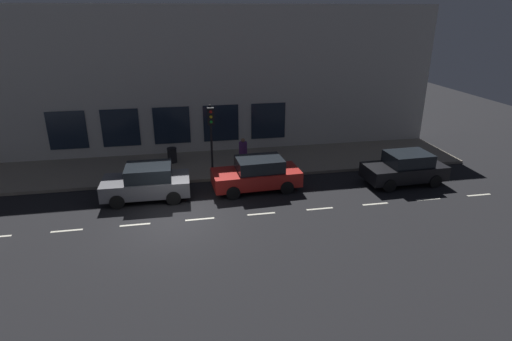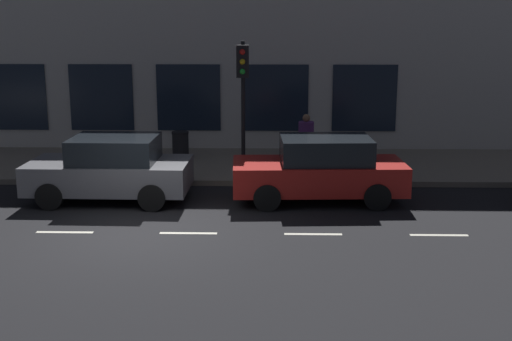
{
  "view_description": "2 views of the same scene",
  "coord_description": "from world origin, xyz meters",
  "px_view_note": "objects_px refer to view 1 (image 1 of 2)",
  "views": [
    {
      "loc": [
        -15.58,
        -0.42,
        8.11
      ],
      "look_at": [
        1.53,
        -3.66,
        1.39
      ],
      "focal_mm": 29.34,
      "sensor_mm": 36.0,
      "label": 1
    },
    {
      "loc": [
        -13.21,
        -2.74,
        4.4
      ],
      "look_at": [
        1.48,
        -2.38,
        1.01
      ],
      "focal_mm": 46.8,
      "sensor_mm": 36.0,
      "label": 2
    }
  ],
  "objects_px": {
    "parked_car_3": "(405,168)",
    "trash_bin": "(172,155)",
    "pedestrian_0": "(243,154)",
    "traffic_light": "(211,125)",
    "parked_car_0": "(257,174)",
    "parked_car_2": "(147,182)"
  },
  "relations": [
    {
      "from": "trash_bin",
      "to": "parked_car_3",
      "type": "bearing_deg",
      "value": -113.06
    },
    {
      "from": "parked_car_0",
      "to": "parked_car_3",
      "type": "relative_size",
      "value": 1.05
    },
    {
      "from": "parked_car_0",
      "to": "trash_bin",
      "type": "distance_m",
      "value": 5.82
    },
    {
      "from": "trash_bin",
      "to": "parked_car_0",
      "type": "bearing_deg",
      "value": -136.73
    },
    {
      "from": "parked_car_2",
      "to": "parked_car_3",
      "type": "relative_size",
      "value": 0.97
    },
    {
      "from": "pedestrian_0",
      "to": "parked_car_0",
      "type": "bearing_deg",
      "value": -110.44
    },
    {
      "from": "traffic_light",
      "to": "parked_car_3",
      "type": "bearing_deg",
      "value": -104.52
    },
    {
      "from": "parked_car_2",
      "to": "traffic_light",
      "type": "bearing_deg",
      "value": -58.47
    },
    {
      "from": "traffic_light",
      "to": "parked_car_0",
      "type": "distance_m",
      "value": 3.35
    },
    {
      "from": "parked_car_0",
      "to": "parked_car_2",
      "type": "distance_m",
      "value": 5.1
    },
    {
      "from": "traffic_light",
      "to": "parked_car_2",
      "type": "xyz_separation_m",
      "value": [
        -1.87,
        3.15,
        -2.03
      ]
    },
    {
      "from": "parked_car_0",
      "to": "parked_car_2",
      "type": "height_order",
      "value": "same"
    },
    {
      "from": "pedestrian_0",
      "to": "trash_bin",
      "type": "height_order",
      "value": "pedestrian_0"
    },
    {
      "from": "parked_car_2",
      "to": "pedestrian_0",
      "type": "distance_m",
      "value": 5.7
    },
    {
      "from": "parked_car_3",
      "to": "pedestrian_0",
      "type": "relative_size",
      "value": 2.54
    },
    {
      "from": "parked_car_3",
      "to": "trash_bin",
      "type": "distance_m",
      "value": 12.31
    },
    {
      "from": "traffic_light",
      "to": "parked_car_3",
      "type": "height_order",
      "value": "traffic_light"
    },
    {
      "from": "parked_car_2",
      "to": "pedestrian_0",
      "type": "xyz_separation_m",
      "value": [
        2.93,
        -4.89,
        0.07
      ]
    },
    {
      "from": "traffic_light",
      "to": "trash_bin",
      "type": "xyz_separation_m",
      "value": [
        2.42,
        2.03,
        -2.25
      ]
    },
    {
      "from": "parked_car_3",
      "to": "trash_bin",
      "type": "xyz_separation_m",
      "value": [
        4.82,
        11.33,
        -0.22
      ]
    },
    {
      "from": "parked_car_0",
      "to": "pedestrian_0",
      "type": "distance_m",
      "value": 2.88
    },
    {
      "from": "pedestrian_0",
      "to": "trash_bin",
      "type": "relative_size",
      "value": 1.89
    }
  ]
}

